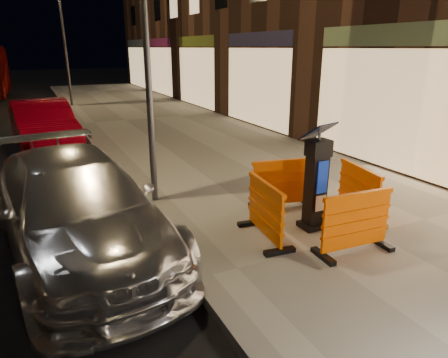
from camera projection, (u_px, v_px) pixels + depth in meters
name	position (u px, v px, depth m)	size (l,w,h in m)	color
ground_plane	(203.00, 287.00, 5.30)	(120.00, 120.00, 0.00)	black
sidewalk	(372.00, 237.00, 6.52)	(6.00, 60.00, 0.15)	gray
kerb	(203.00, 282.00, 5.28)	(0.30, 60.00, 0.15)	slate
parking_kiosk	(316.00, 180.00, 6.46)	(0.53, 0.53, 1.67)	black
barrier_front	(356.00, 223.00, 5.76)	(1.20, 0.49, 0.93)	#FF6100
barrier_back	(282.00, 184.00, 7.39)	(1.20, 0.49, 0.93)	#FF6100
barrier_kerbside	(265.00, 211.00, 6.18)	(1.20, 0.49, 0.93)	#FF6100
barrier_bldgside	(358.00, 192.00, 6.97)	(1.20, 0.49, 0.93)	#FF6100
car_silver	(82.00, 251.00, 6.25)	(2.08, 5.11, 1.48)	silver
car_red	(47.00, 149.00, 12.44)	(1.58, 4.54, 1.50)	maroon
street_lamp_mid	(146.00, 40.00, 6.98)	(0.12, 0.12, 6.00)	#3F3F44
street_lamp_far	(65.00, 45.00, 19.79)	(0.12, 0.12, 6.00)	#3F3F44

